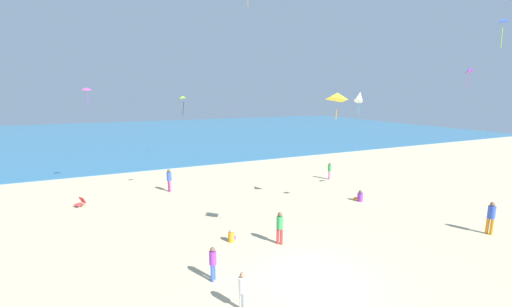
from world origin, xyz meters
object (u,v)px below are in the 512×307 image
Objects in this scene: beach_chair_far_right at (81,202)px; person_3 at (231,237)px; kite_white at (359,97)px; kite_magenta at (87,89)px; person_1 at (280,226)px; person_4 at (330,170)px; person_5 at (491,216)px; person_6 at (169,179)px; kite_yellow at (338,96)px; kite_blue at (504,21)px; kite_lime at (183,98)px; person_7 at (213,261)px; person_2 at (360,197)px; person_0 at (243,289)px; kite_purple at (468,71)px.

beach_chair_far_right is 1.20× the size of person_3.
kite_white is (15.32, -7.96, 6.69)m from beach_chair_far_right.
kite_magenta reaches higher than kite_white.
person_4 is at bearing -3.32° from person_1.
person_6 is at bearing -54.79° from person_5.
person_5 is at bearing -9.98° from kite_yellow.
kite_blue reaches higher than person_1.
kite_yellow is (4.06, -10.54, 0.11)m from kite_lime.
person_1 reaches higher than person_7.
person_2 is (17.05, -6.69, 0.01)m from beach_chair_far_right.
person_3 is 10.63m from kite_white.
person_0 is 14.33m from person_6.
person_7 is (-13.34, -10.18, -0.03)m from person_4.
person_6 is (0.01, 14.32, 0.19)m from person_0.
person_5 is 25.88m from kite_magenta.
person_6 is at bearing 131.65° from kite_blue.
person_0 is 4.99m from person_1.
person_2 is (7.92, 3.21, -0.64)m from person_1.
kite_white is at bearing -45.38° from person_3.
person_6 is at bearing 137.61° from kite_white.
beach_chair_far_right is 13.48m from person_1.
kite_purple is at bearing -132.94° from person_5.
person_2 is at bearing 100.94° from kite_blue.
person_4 reaches higher than person_2.
kite_yellow is at bearing 115.51° from person_2.
person_1 is 10.76m from kite_lime.
kite_magenta reaches higher than person_1.
kite_purple reaches higher than kite_lime.
person_6 is 14.29m from kite_white.
person_4 is 0.84× the size of person_6.
person_3 is (7.12, -8.67, -0.03)m from beach_chair_far_right.
person_7 is at bearing -111.18° from person_0.
person_6 is (-11.31, 7.47, 0.71)m from person_2.
kite_white is at bearing -37.09° from kite_lime.
kite_purple is at bearing -16.46° from kite_white.
kite_lime is at bearing 49.70° from person_2.
kite_white reaches higher than person_6.
person_3 is 3.37m from person_7.
kite_magenta is (0.79, 3.28, 7.19)m from beach_chair_far_right.
person_0 reaches higher than person_2.
kite_blue reaches higher than kite_white.
person_2 is at bearing 128.60° from person_4.
person_7 is 16.82m from kite_magenta.
person_0 is 13.68m from kite_lime.
person_4 is 13.11m from person_6.
kite_white is at bearing 118.71° from person_4.
kite_white is (6.20, 1.93, 6.04)m from person_1.
person_3 is 0.56× the size of kite_yellow.
kite_purple is (21.86, -9.89, 8.22)m from beach_chair_far_right.
kite_yellow is at bearing -141.33° from person_7.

